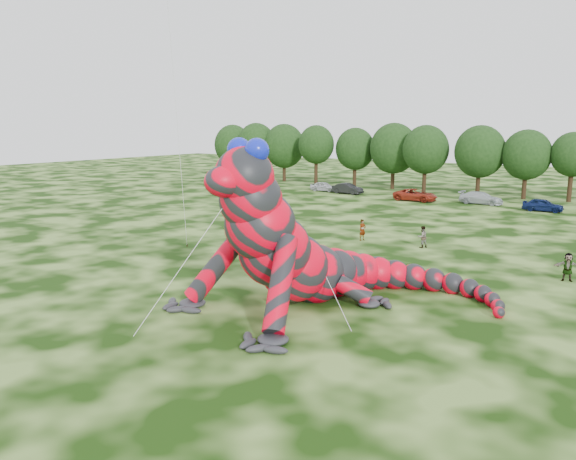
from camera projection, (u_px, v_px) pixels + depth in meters
The scene contains 20 objects.
ground at pixel (344, 351), 24.03m from camera, with size 240.00×240.00×0.00m, color #16330A.
inflatable_gecko at pixel (313, 220), 30.24m from camera, with size 15.12×17.96×8.98m, color red, non-canonical shape.
tree_0 at pixel (233, 151), 101.34m from camera, with size 6.91×6.22×9.51m, color black, non-canonical shape.
tree_1 at pixel (256, 152), 96.96m from camera, with size 6.74×6.07×9.81m, color black, non-canonical shape.
tree_2 at pixel (284, 153), 94.63m from camera, with size 7.04×6.34×9.64m, color black, non-canonical shape.
tree_3 at pixel (316, 155), 89.28m from camera, with size 5.81×5.23×9.44m, color black, non-canonical shape.
tree_4 at pixel (355, 157), 87.33m from camera, with size 6.22×5.60×9.06m, color black, non-canonical shape.
tree_5 at pixel (393, 156), 83.47m from camera, with size 7.16×6.44×9.80m, color black, non-canonical shape.
tree_6 at pixel (425, 159), 79.03m from camera, with size 6.52×5.86×9.49m, color black, non-canonical shape.
tree_7 at pixel (479, 161), 75.04m from camera, with size 6.68×6.01×9.48m, color black, non-canonical shape.
tree_8 at pixel (526, 165), 72.03m from camera, with size 6.14×5.53×8.94m, color black, non-canonical shape.
tree_9 at pixel (572, 167), 69.46m from camera, with size 5.27×4.74×8.68m, color black, non-canonical shape.
car_0 at pixel (324, 187), 81.17m from camera, with size 1.62×4.03×1.37m, color silver.
car_1 at pixel (348, 189), 78.14m from camera, with size 1.56×4.46×1.47m, color black.
car_2 at pixel (415, 195), 70.95m from camera, with size 2.52×5.46×1.52m, color maroon.
car_3 at pixel (481, 198), 68.12m from camera, with size 2.10×5.16×1.50m, color #B5BCC0.
car_4 at pixel (543, 205), 62.38m from camera, with size 1.72×4.28×1.46m, color #0E1B4B.
spectator_1 at pixel (422, 237), 44.03m from camera, with size 0.84×0.65×1.72m, color gray.
spectator_5 at pixel (568, 267), 34.67m from camera, with size 1.65×0.52×1.78m, color gray.
spectator_0 at pixel (362, 230), 46.79m from camera, with size 0.65×0.43×1.78m, color gray.
Camera 1 is at (10.61, -20.15, 9.58)m, focal length 35.00 mm.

